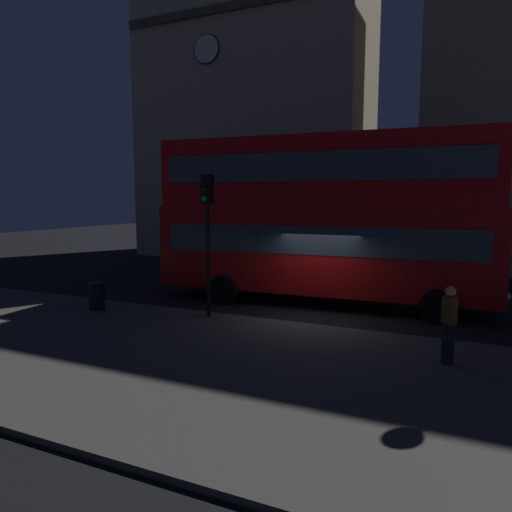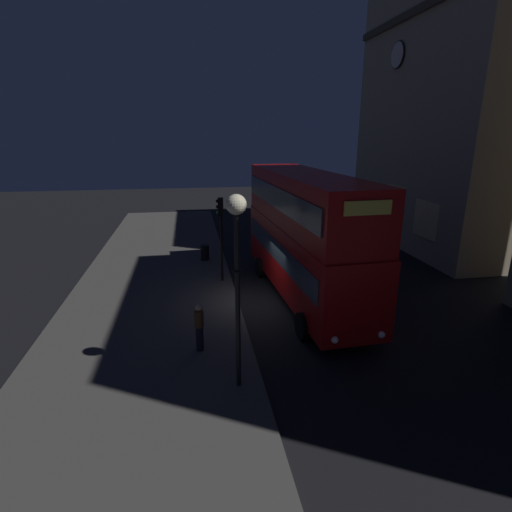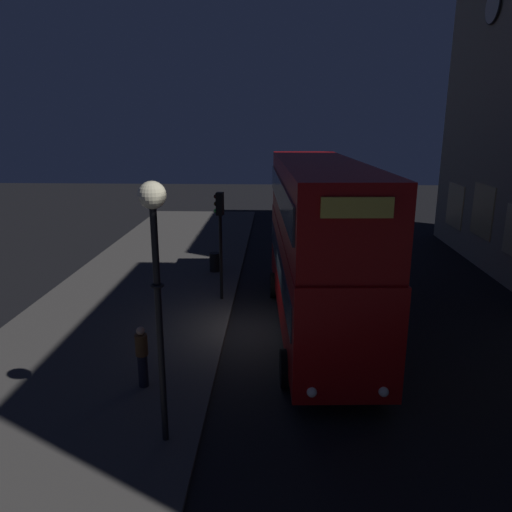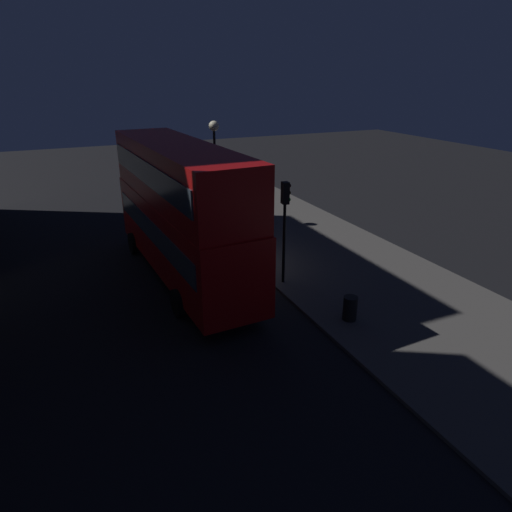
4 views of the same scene
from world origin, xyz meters
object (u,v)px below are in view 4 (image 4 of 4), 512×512
Objects in this scene: double_decker_bus at (181,206)px; street_lamp at (215,146)px; pedestrian at (249,215)px; litter_bin at (350,308)px; traffic_light_near_kerb at (285,212)px.

street_lamp is at bearing -33.28° from double_decker_bus.
pedestrian is 1.93× the size of litter_bin.
double_decker_bus is 13.16× the size of litter_bin.
traffic_light_near_kerb is 4.54m from litter_bin.
pedestrian is (-2.21, -1.07, -3.43)m from street_lamp.
double_decker_bus reaches higher than traffic_light_near_kerb.
traffic_light_near_kerb is at bearing -127.37° from double_decker_bus.
traffic_light_near_kerb is 7.11m from pedestrian.
street_lamp reaches higher than traffic_light_near_kerb.
traffic_light_near_kerb is at bearing 178.37° from street_lamp.
traffic_light_near_kerb is 0.74× the size of street_lamp.
pedestrian is at bearing -51.69° from double_decker_bus.
double_decker_bus is 2.02× the size of street_lamp.
double_decker_bus is 2.72× the size of traffic_light_near_kerb.
street_lamp is 13.12m from litter_bin.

